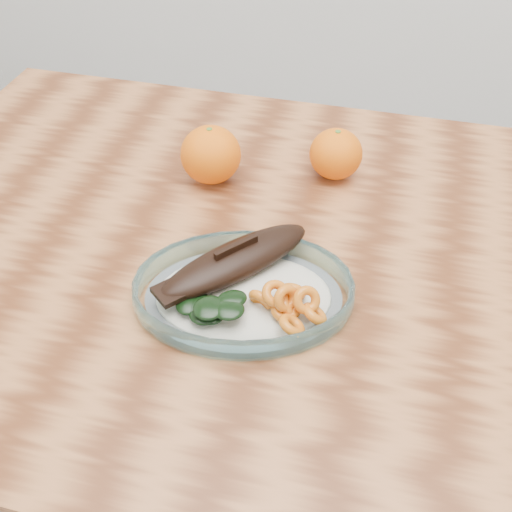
# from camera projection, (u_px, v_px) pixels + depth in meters

# --- Properties ---
(dining_table) EXTENTS (1.20, 0.80, 0.75)m
(dining_table) POSITION_uv_depth(u_px,v_px,m) (286.00, 306.00, 0.90)
(dining_table) COLOR #5E2E16
(dining_table) RESTS_ON ground
(plated_meal) EXTENTS (0.57, 0.57, 0.08)m
(plated_meal) POSITION_uv_depth(u_px,v_px,m) (243.00, 289.00, 0.76)
(plated_meal) COLOR white
(plated_meal) RESTS_ON dining_table
(orange_left) EXTENTS (0.09, 0.09, 0.09)m
(orange_left) POSITION_uv_depth(u_px,v_px,m) (211.00, 155.00, 0.93)
(orange_left) COLOR #FF5A05
(orange_left) RESTS_ON dining_table
(orange_right) EXTENTS (0.08, 0.08, 0.08)m
(orange_right) POSITION_uv_depth(u_px,v_px,m) (336.00, 154.00, 0.94)
(orange_right) COLOR #FF5A05
(orange_right) RESTS_ON dining_table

